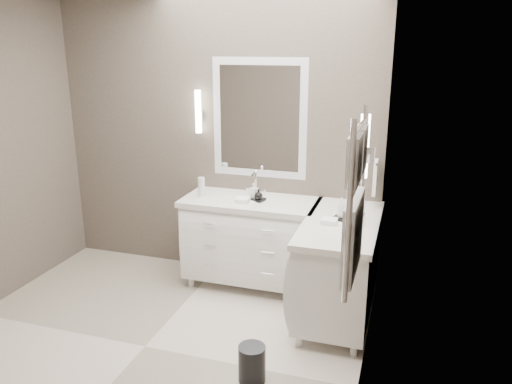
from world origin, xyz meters
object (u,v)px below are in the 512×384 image
(vanity_back, at_px, (251,237))
(towel_ladder, at_px, (354,209))
(vanity_right, at_px, (339,263))
(waste_bin, at_px, (252,364))

(vanity_back, height_order, towel_ladder, towel_ladder)
(vanity_right, bearing_deg, towel_ladder, -80.16)
(vanity_back, distance_m, towel_ladder, 2.16)
(vanity_right, distance_m, towel_ladder, 1.60)
(vanity_right, xyz_separation_m, towel_ladder, (0.23, -1.30, 0.91))
(vanity_right, relative_size, waste_bin, 4.75)
(vanity_back, height_order, waste_bin, vanity_back)
(vanity_back, xyz_separation_m, waste_bin, (0.45, -1.36, -0.35))
(towel_ladder, distance_m, waste_bin, 1.44)
(vanity_right, bearing_deg, waste_bin, -112.42)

